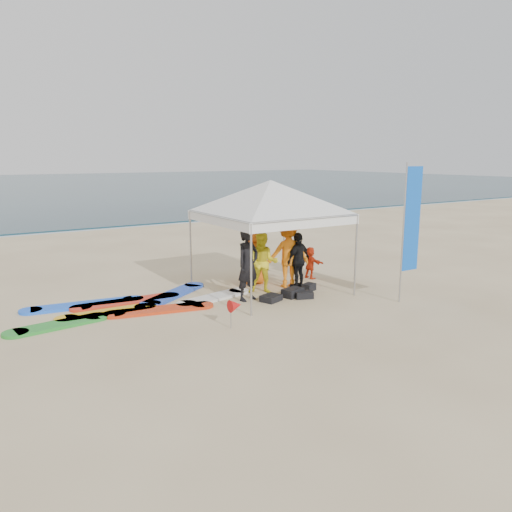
{
  "coord_description": "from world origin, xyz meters",
  "views": [
    {
      "loc": [
        -6.34,
        -7.78,
        3.66
      ],
      "look_at": [
        0.24,
        2.6,
        1.2
      ],
      "focal_mm": 35.0,
      "sensor_mm": 36.0,
      "label": 1
    }
  ],
  "objects": [
    {
      "name": "person_orange_a",
      "position": [
        1.82,
        3.41,
        0.97
      ],
      "size": [
        1.41,
        1.06,
        1.94
      ],
      "primitive_type": "imported",
      "rotation": [
        0.0,
        0.0,
        2.84
      ],
      "color": "orange",
      "rests_on": "ground"
    },
    {
      "name": "gear_pile",
      "position": [
        1.29,
        2.46,
        0.1
      ],
      "size": [
        1.98,
        0.92,
        0.22
      ],
      "color": "black",
      "rests_on": "ground"
    },
    {
      "name": "ocean",
      "position": [
        0.0,
        60.0,
        0.04
      ],
      "size": [
        160.0,
        84.0,
        0.08
      ],
      "primitive_type": "cube",
      "color": "#0C2633",
      "rests_on": "ground"
    },
    {
      "name": "person_black_b",
      "position": [
        2.02,
        3.18,
        0.79
      ],
      "size": [
        1.0,
        0.62,
        1.58
      ],
      "primitive_type": "imported",
      "rotation": [
        0.0,
        0.0,
        3.42
      ],
      "color": "black",
      "rests_on": "ground"
    },
    {
      "name": "ground",
      "position": [
        0.0,
        0.0,
        0.0
      ],
      "size": [
        120.0,
        120.0,
        0.0
      ],
      "primitive_type": "plane",
      "color": "beige",
      "rests_on": "ground"
    },
    {
      "name": "feather_flag",
      "position": [
        3.6,
        0.63,
        2.07
      ],
      "size": [
        0.59,
        0.04,
        3.52
      ],
      "color": "#A5A5A8",
      "rests_on": "ground"
    },
    {
      "name": "canopy_tent",
      "position": [
        1.18,
        3.35,
        3.03
      ],
      "size": [
        4.61,
        4.61,
        3.48
      ],
      "color": "#A5A5A8",
      "rests_on": "ground"
    },
    {
      "name": "person_seated",
      "position": [
        2.99,
        3.85,
        0.49
      ],
      "size": [
        0.39,
        0.93,
        0.97
      ],
      "primitive_type": "imported",
      "rotation": [
        0.0,
        0.0,
        1.69
      ],
      "color": "red",
      "rests_on": "ground"
    },
    {
      "name": "person_yellow",
      "position": [
        0.86,
        3.21,
        0.84
      ],
      "size": [
        1.03,
        0.99,
        1.67
      ],
      "primitive_type": "imported",
      "rotation": [
        0.0,
        0.0,
        -0.62
      ],
      "color": "yellow",
      "rests_on": "ground"
    },
    {
      "name": "marker_pennant",
      "position": [
        -1.17,
        1.19,
        0.49
      ],
      "size": [
        0.28,
        0.28,
        0.64
      ],
      "color": "#A5A5A8",
      "rests_on": "ground"
    },
    {
      "name": "surfboard_spread",
      "position": [
        -2.57,
        3.85,
        0.04
      ],
      "size": [
        5.71,
        2.37,
        0.07
      ],
      "color": "red",
      "rests_on": "ground"
    },
    {
      "name": "shoreline_foam",
      "position": [
        0.0,
        18.2,
        0.0
      ],
      "size": [
        160.0,
        1.2,
        0.01
      ],
      "primitive_type": "cube",
      "color": "silver",
      "rests_on": "ground"
    },
    {
      "name": "person_orange_b",
      "position": [
        1.21,
        4.14,
        0.85
      ],
      "size": [
        0.93,
        0.71,
        1.7
      ],
      "primitive_type": "imported",
      "rotation": [
        0.0,
        0.0,
        3.37
      ],
      "color": "#D35A12",
      "rests_on": "ground"
    },
    {
      "name": "person_black_a",
      "position": [
        0.17,
        2.87,
        0.94
      ],
      "size": [
        0.78,
        0.61,
        1.88
      ],
      "primitive_type": "imported",
      "rotation": [
        0.0,
        0.0,
        0.26
      ],
      "color": "black",
      "rests_on": "ground"
    }
  ]
}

